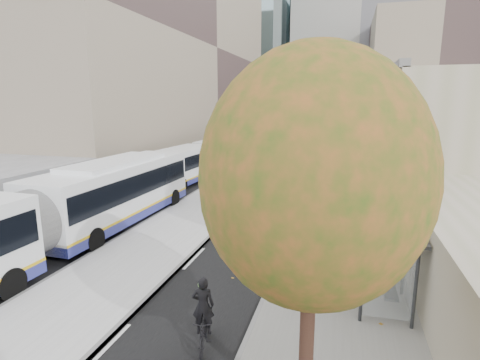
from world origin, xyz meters
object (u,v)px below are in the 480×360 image
(cyclist, at_px, (203,322))
(distant_car, at_px, (248,148))
(bus_shelter, at_px, (390,233))
(bus_near, at_px, (56,214))
(bus_far, at_px, (210,156))

(cyclist, bearing_deg, distant_car, 88.72)
(cyclist, xyz_separation_m, distant_car, (-8.34, 36.93, -0.03))
(distant_car, bearing_deg, bus_shelter, -67.09)
(bus_near, bearing_deg, bus_shelter, 1.45)
(bus_far, relative_size, cyclist, 8.68)
(bus_shelter, relative_size, bus_near, 0.23)
(bus_shelter, height_order, bus_far, bus_far)
(bus_far, height_order, distant_car, bus_far)
(bus_far, height_order, cyclist, bus_far)
(bus_near, xyz_separation_m, bus_far, (-0.24, 19.24, -0.19))
(bus_shelter, bearing_deg, cyclist, -139.15)
(cyclist, distance_m, distant_car, 37.86)
(bus_near, distance_m, cyclist, 9.22)
(bus_near, relative_size, bus_far, 1.12)
(bus_near, distance_m, bus_far, 19.24)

